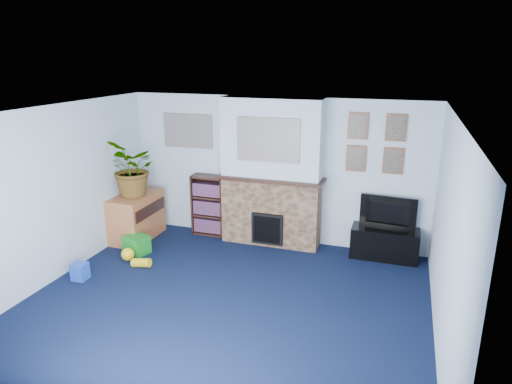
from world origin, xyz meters
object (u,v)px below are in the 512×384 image
(tv_stand, at_px, (384,244))
(bookshelf, at_px, (209,206))
(sideboard, at_px, (136,218))
(television, at_px, (387,213))

(tv_stand, xyz_separation_m, bookshelf, (-2.97, 0.08, 0.28))
(sideboard, bearing_deg, television, 7.29)
(sideboard, bearing_deg, bookshelf, 27.66)
(tv_stand, bearing_deg, television, 90.00)
(tv_stand, distance_m, bookshelf, 2.99)
(tv_stand, height_order, sideboard, sideboard)
(bookshelf, bearing_deg, television, -1.09)
(television, bearing_deg, sideboard, 12.47)
(tv_stand, relative_size, sideboard, 1.02)
(bookshelf, relative_size, sideboard, 1.06)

